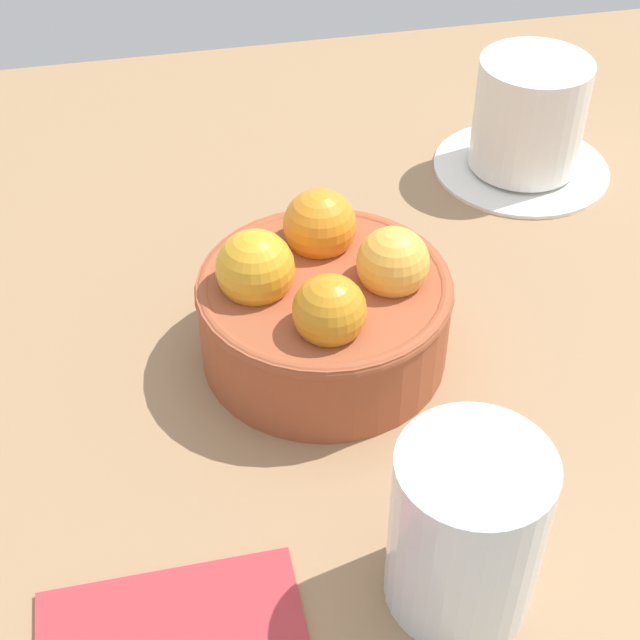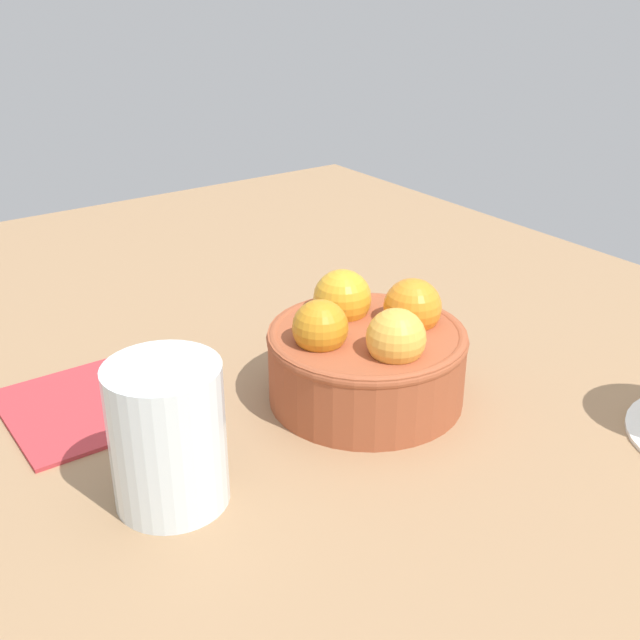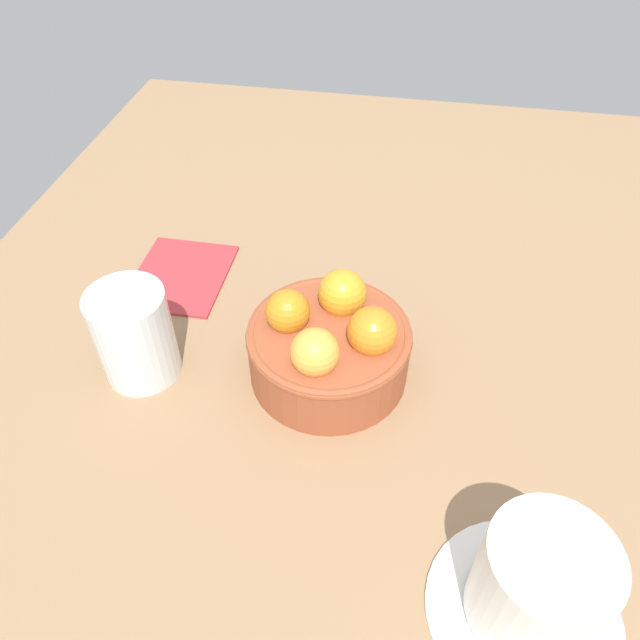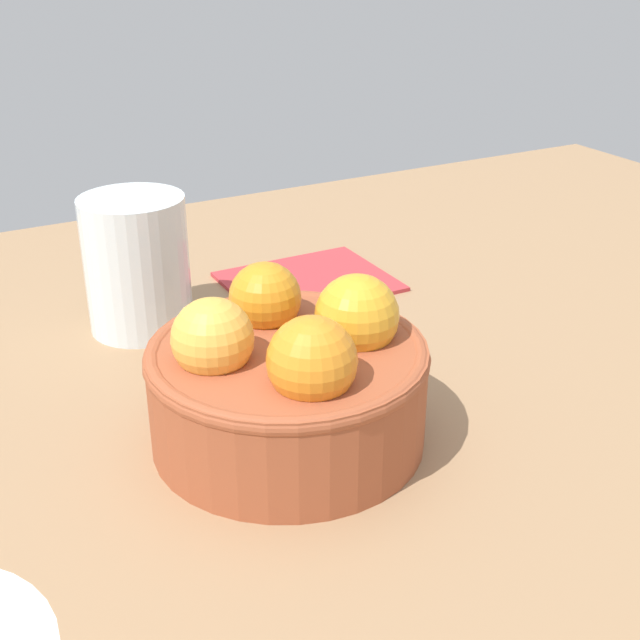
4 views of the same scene
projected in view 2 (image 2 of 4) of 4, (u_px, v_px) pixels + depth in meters
ground_plane at (365, 421)px, 59.56cm from camera, size 120.56×82.99×4.14cm
terracotta_bowl at (367, 353)px, 57.14cm from camera, size 14.67×14.67×8.89cm
water_glass at (168, 435)px, 45.82cm from camera, size 6.92×6.92×9.14cm
folded_napkin at (78, 407)px, 56.91cm from camera, size 12.08×9.91×0.60cm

